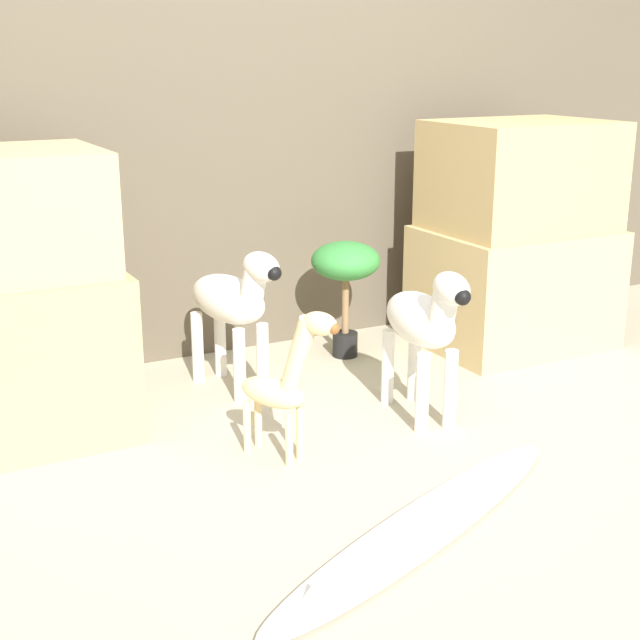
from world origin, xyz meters
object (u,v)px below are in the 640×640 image
Objects in this scene: zebra_right at (424,323)px; zebra_left at (233,302)px; surfboard at (422,527)px; giraffe_figurine at (285,379)px; potted_palm_front at (346,268)px.

zebra_right is 0.78m from zebra_left.
surfboard is at bearing -123.76° from zebra_right.
surfboard is (0.04, -1.30, -0.35)m from zebra_left.
potted_palm_front is (0.71, 0.85, 0.12)m from giraffe_figurine.
zebra_left reaches higher than potted_palm_front.
giraffe_figurine is 1.03× the size of potted_palm_front.
giraffe_figurine is (-0.10, -0.68, -0.08)m from zebra_left.
zebra_left is 0.45× the size of surfboard.
giraffe_figurine is at bearing -129.72° from potted_palm_front.
potted_palm_front is at bearing 82.55° from zebra_right.
zebra_left is 1.35m from surfboard.
zebra_left is at bearing 91.59° from surfboard.
giraffe_figurine is at bearing 102.27° from surfboard.
potted_palm_front is (0.10, 0.77, 0.03)m from zebra_right.
zebra_right is 1.00× the size of zebra_left.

